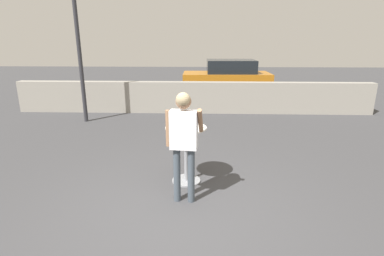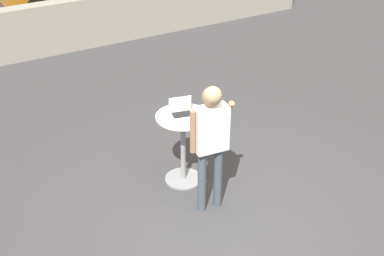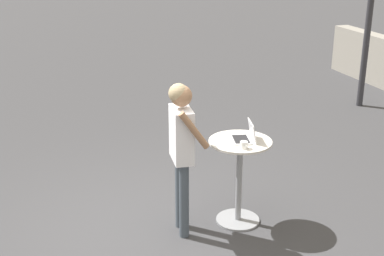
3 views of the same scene
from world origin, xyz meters
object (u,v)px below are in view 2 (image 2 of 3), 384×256
object	(u,v)px
laptop	(182,111)
standing_person	(211,133)
coffee_mug	(200,111)
cafe_table	(183,141)

from	to	relation	value
laptop	standing_person	size ratio (longest dim) A/B	0.20
laptop	coffee_mug	distance (m)	0.24
coffee_mug	standing_person	size ratio (longest dim) A/B	0.07
coffee_mug	standing_person	xyz separation A→B (m)	(-0.22, -0.64, 0.06)
cafe_table	laptop	bearing A→B (deg)	78.97
cafe_table	standing_person	world-z (taller)	standing_person
cafe_table	standing_person	distance (m)	0.85
coffee_mug	cafe_table	bearing A→B (deg)	165.86
cafe_table	coffee_mug	size ratio (longest dim) A/B	8.92
standing_person	cafe_table	bearing A→B (deg)	90.48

